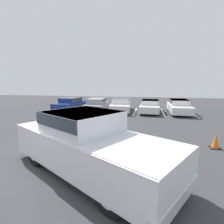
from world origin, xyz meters
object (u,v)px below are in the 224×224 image
pickup_truck (89,143)px  parked_sedan_d (150,106)px  parked_sedan_b (97,104)px  wheel_stop_curb (89,106)px  traffic_cone (216,142)px  parked_sedan_e (179,106)px  parked_sedan_a (70,103)px  parked_sedan_c (121,105)px

pickup_truck → parked_sedan_d: size_ratio=1.33×
parked_sedan_b → wheel_stop_curb: size_ratio=2.45×
parked_sedan_d → traffic_cone: 9.28m
parked_sedan_d → parked_sedan_e: (2.58, 0.07, 0.04)m
pickup_truck → parked_sedan_a: bearing=147.7°
pickup_truck → parked_sedan_e: (4.51, 11.94, -0.26)m
parked_sedan_a → parked_sedan_d: (8.06, -0.07, -0.03)m
traffic_cone → parked_sedan_d: bearing=106.5°
pickup_truck → wheel_stop_curb: pickup_truck is taller
pickup_truck → parked_sedan_b: bearing=136.1°
parked_sedan_a → parked_sedan_c: (5.29, -0.02, -0.01)m
parked_sedan_b → traffic_cone: bearing=38.6°
parked_sedan_a → traffic_cone: size_ratio=7.34×
pickup_truck → parked_sedan_a: pickup_truck is taller
parked_sedan_b → wheel_stop_curb: 3.68m
parked_sedan_c → parked_sedan_e: 5.36m
pickup_truck → parked_sedan_b: 12.15m
parked_sedan_c → wheel_stop_curb: (-4.31, 2.88, -0.58)m
parked_sedan_c → wheel_stop_curb: bearing=-128.6°
parked_sedan_a → parked_sedan_d: size_ratio=1.01×
parked_sedan_d → wheel_stop_curb: parked_sedan_d is taller
wheel_stop_curb → parked_sedan_e: bearing=-16.5°
parked_sedan_a → parked_sedan_b: (2.88, -0.24, -0.00)m
parked_sedan_b → parked_sedan_d: parked_sedan_b is taller
parked_sedan_a → wheel_stop_curb: 3.07m
pickup_truck → parked_sedan_b: pickup_truck is taller
parked_sedan_e → wheel_stop_curb: parked_sedan_e is taller
parked_sedan_c → wheel_stop_curb: 5.21m
parked_sedan_c → parked_sedan_d: bearing=84.1°
parked_sedan_c → traffic_cone: parked_sedan_c is taller
parked_sedan_b → parked_sedan_d: (5.18, 0.16, -0.03)m
parked_sedan_e → parked_sedan_b: bearing=-87.8°
pickup_truck → wheel_stop_curb: (-5.17, 14.79, -0.86)m
traffic_cone → wheel_stop_curb: (-9.72, 11.82, -0.21)m
parked_sedan_a → parked_sedan_b: parked_sedan_a is taller
parked_sedan_c → wheel_stop_curb: parked_sedan_c is taller
wheel_stop_curb → traffic_cone: bearing=-50.6°
pickup_truck → traffic_cone: 5.47m
traffic_cone → parked_sedan_c: bearing=121.2°
parked_sedan_b → parked_sedan_e: parked_sedan_e is taller
parked_sedan_a → parked_sedan_c: parked_sedan_a is taller
pickup_truck → wheel_stop_curb: bearing=139.8°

